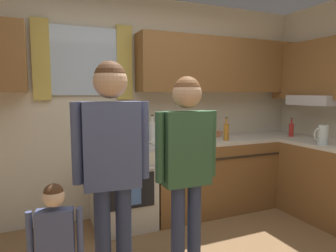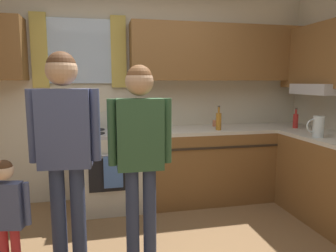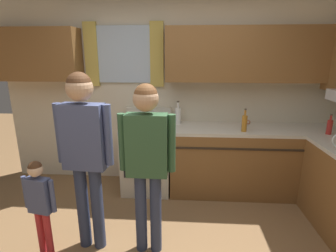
% 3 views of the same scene
% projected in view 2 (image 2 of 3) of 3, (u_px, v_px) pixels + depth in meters
% --- Properties ---
extents(back_wall_unit, '(4.60, 0.42, 2.60)m').
position_uv_depth(back_wall_unit, '(135.00, 78.00, 3.76)').
color(back_wall_unit, beige).
rests_on(back_wall_unit, ground).
extents(kitchen_counter_run, '(2.21, 2.23, 0.90)m').
position_uv_depth(kitchen_counter_run, '(272.00, 171.00, 3.50)').
color(kitchen_counter_run, brown).
rests_on(kitchen_counter_run, ground).
extents(stove_oven, '(0.63, 0.67, 1.10)m').
position_uv_depth(stove_oven, '(112.00, 168.00, 3.58)').
color(stove_oven, beige).
rests_on(stove_oven, ground).
extents(bottle_oil_amber, '(0.06, 0.06, 0.29)m').
position_uv_depth(bottle_oil_amber, '(219.00, 121.00, 3.59)').
color(bottle_oil_amber, '#B27223').
rests_on(bottle_oil_amber, kitchen_counter_run).
extents(bottle_sauce_red, '(0.06, 0.06, 0.25)m').
position_uv_depth(bottle_sauce_red, '(296.00, 120.00, 3.76)').
color(bottle_sauce_red, red).
rests_on(bottle_sauce_red, kitchen_counter_run).
extents(bottle_milk_white, '(0.08, 0.08, 0.31)m').
position_uv_depth(bottle_milk_white, '(145.00, 118.00, 3.74)').
color(bottle_milk_white, white).
rests_on(bottle_milk_white, kitchen_counter_run).
extents(cup_terracotta, '(0.11, 0.07, 0.08)m').
position_uv_depth(cup_terracotta, '(216.00, 123.00, 3.91)').
color(cup_terracotta, '#B76642').
rests_on(cup_terracotta, kitchen_counter_run).
extents(water_pitcher, '(0.19, 0.11, 0.22)m').
position_uv_depth(water_pitcher, '(318.00, 126.00, 3.13)').
color(water_pitcher, silver).
rests_on(water_pitcher, kitchen_counter_run).
extents(adult_holding_child, '(0.52, 0.23, 1.68)m').
position_uv_depth(adult_holding_child, '(65.00, 137.00, 2.27)').
color(adult_holding_child, '#2D3856').
rests_on(adult_holding_child, ground).
extents(adult_in_plaid, '(0.50, 0.22, 1.59)m').
position_uv_depth(adult_in_plaid, '(140.00, 142.00, 2.38)').
color(adult_in_plaid, '#2D3856').
rests_on(adult_in_plaid, ground).
extents(small_child, '(0.32, 0.13, 0.95)m').
position_uv_depth(small_child, '(7.00, 210.00, 2.10)').
color(small_child, red).
rests_on(small_child, ground).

